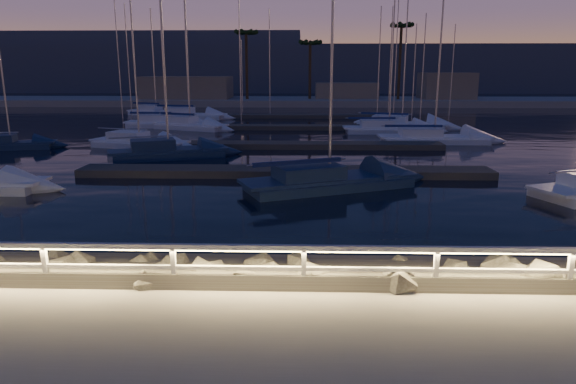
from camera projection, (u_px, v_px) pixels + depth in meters
The scene contains 21 objects.
ground at pixel (260, 288), 11.86m from camera, with size 400.00×400.00×0.00m, color #9E988E.
harbor_water at pixel (291, 143), 42.44m from camera, with size 400.00×440.00×0.60m.
guard_rail at pixel (257, 257), 11.68m from camera, with size 44.11×0.12×1.06m.
riprap at pixel (407, 276), 12.99m from camera, with size 33.63×2.63×1.22m.
floating_docks at pixel (292, 134), 43.55m from camera, with size 22.00×36.00×0.40m.
far_shore at pixel (297, 99), 83.80m from camera, with size 160.00×14.00×5.20m.
palm_left at pixel (246, 36), 79.75m from camera, with size 3.00×3.00×11.20m.
palm_center at pixel (310, 45), 80.75m from camera, with size 3.00×3.00×9.70m.
palm_right at pixel (401, 29), 78.86m from camera, with size 3.00×3.00×12.20m.
distant_hills at pixel (220, 71), 141.38m from camera, with size 230.00×37.50×18.00m.
sailboat_a at pixel (165, 151), 32.87m from camera, with size 7.67×4.59×12.74m.
sailboat_c at pixel (325, 180), 24.33m from camera, with size 8.70×5.53×14.40m.
sailboat_e at pixel (8, 143), 36.73m from camera, with size 6.24×3.05×10.30m.
sailboat_f at pixel (137, 142), 37.42m from camera, with size 7.63×4.13×12.54m.
sailboat_g at pixel (386, 128), 45.97m from camera, with size 8.20×2.56×13.83m.
sailboat_h at pixel (431, 137), 39.75m from camera, with size 8.60×2.66×14.48m.
sailboat_i at pixel (188, 125), 48.79m from camera, with size 7.62×4.82×12.71m.
sailboat_j at pixel (164, 123), 50.54m from camera, with size 8.18×2.99×13.67m.
sailboat_l at pixel (399, 124), 49.95m from camera, with size 9.29×5.29×15.17m.
sailboat_m at pixel (155, 111), 64.30m from camera, with size 7.79×4.56×12.91m.
sailboat_n at pixel (187, 115), 59.36m from camera, with size 8.77×3.64×14.51m.
Camera 1 is at (0.96, -11.00, 4.92)m, focal length 32.00 mm.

